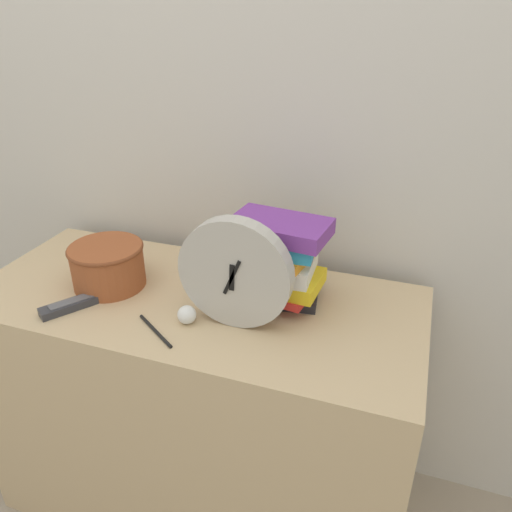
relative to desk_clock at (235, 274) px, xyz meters
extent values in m
cube|color=beige|center=(-0.15, 0.40, 0.29)|extent=(6.00, 0.04, 2.40)
cube|color=tan|center=(-0.15, 0.07, -0.52)|extent=(1.19, 0.52, 0.77)
cylinder|color=#B7B2A8|center=(0.00, 0.00, 0.00)|extent=(0.27, 0.04, 0.27)
cylinder|color=white|center=(0.00, -0.01, 0.00)|extent=(0.24, 0.01, 0.24)
cube|color=black|center=(0.00, -0.02, 0.00)|extent=(0.01, 0.01, 0.07)
cube|color=black|center=(0.00, -0.02, 0.00)|extent=(0.05, 0.01, 0.09)
cylinder|color=black|center=(0.00, -0.02, 0.00)|extent=(0.01, 0.01, 0.01)
cube|color=#232328|center=(0.07, 0.16, -0.12)|extent=(0.22, 0.19, 0.03)
cube|color=red|center=(0.06, 0.14, -0.10)|extent=(0.21, 0.19, 0.02)
cube|color=yellow|center=(0.06, 0.13, -0.07)|extent=(0.23, 0.16, 0.04)
cube|color=white|center=(0.05, 0.13, -0.03)|extent=(0.22, 0.17, 0.04)
cube|color=orange|center=(0.04, 0.14, 0.00)|extent=(0.23, 0.20, 0.02)
cube|color=#2D9ED1|center=(0.06, 0.14, 0.03)|extent=(0.21, 0.18, 0.04)
cube|color=#7A3899|center=(0.07, 0.13, 0.07)|extent=(0.25, 0.17, 0.04)
cylinder|color=#994C28|center=(-0.39, 0.05, -0.08)|extent=(0.19, 0.19, 0.12)
torus|color=brown|center=(-0.39, 0.05, -0.02)|extent=(0.20, 0.20, 0.01)
cube|color=#333338|center=(-0.41, -0.07, -0.13)|extent=(0.14, 0.18, 0.02)
cube|color=#59595E|center=(-0.41, -0.07, -0.12)|extent=(0.10, 0.13, 0.00)
sphere|color=white|center=(-0.11, -0.04, -0.11)|extent=(0.05, 0.05, 0.05)
cylinder|color=black|center=(-0.17, -0.10, -0.13)|extent=(0.13, 0.09, 0.01)
camera|label=1|loc=(0.37, -0.93, 0.57)|focal=35.00mm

